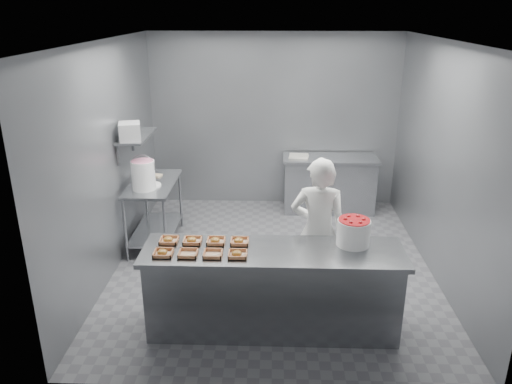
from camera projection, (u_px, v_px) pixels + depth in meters
floor at (273, 264)px, 6.49m from camera, size 4.50×4.50×0.00m
ceiling at (276, 40)px, 5.51m from camera, size 4.50×4.50×0.00m
wall_back at (274, 121)px, 8.11m from camera, size 4.00×0.04×2.80m
wall_left at (110, 160)px, 6.07m from camera, size 0.04×4.50×2.80m
wall_right at (442, 163)px, 5.93m from camera, size 0.04×4.50×2.80m
service_counter at (273, 289)px, 5.07m from camera, size 2.60×0.70×0.90m
prep_table at (154, 203)px, 6.90m from camera, size 0.60×1.20×0.90m
back_counter at (329, 184)px, 8.08m from camera, size 1.50×0.60×0.90m
wall_shelf at (136, 136)px, 6.57m from camera, size 0.35×0.90×0.03m
tray_0 at (163, 253)px, 4.81m from camera, size 0.19×0.18×0.06m
tray_1 at (188, 253)px, 4.80m from camera, size 0.19×0.18×0.04m
tray_2 at (213, 254)px, 4.79m from camera, size 0.19×0.18×0.04m
tray_3 at (237, 254)px, 4.78m from camera, size 0.19×0.18×0.06m
tray_4 at (169, 240)px, 5.07m from camera, size 0.19×0.18×0.06m
tray_5 at (192, 240)px, 5.06m from camera, size 0.19×0.18×0.06m
tray_6 at (216, 241)px, 5.05m from camera, size 0.19×0.18×0.06m
tray_7 at (239, 241)px, 5.05m from camera, size 0.19×0.18×0.06m
worker at (318, 231)px, 5.48m from camera, size 0.65×0.47×1.68m
strawberry_tub at (353, 231)px, 4.97m from camera, size 0.33×0.33×0.28m
glaze_bucket at (143, 174)px, 6.48m from camera, size 0.32×0.30×0.47m
bucket_lid at (150, 185)px, 6.66m from camera, size 0.38×0.38×0.02m
rag at (156, 175)px, 7.05m from camera, size 0.17×0.16×0.02m
appliance at (130, 131)px, 6.27m from camera, size 0.33×0.35×0.22m
paper_stack at (299, 156)px, 7.93m from camera, size 0.32×0.25×0.04m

